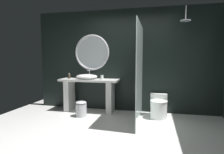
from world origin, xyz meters
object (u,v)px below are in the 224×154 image
tumbler_cup (102,77)px  round_wall_mirror (92,53)px  rain_shower_head (185,19)px  waste_bin (81,109)px  vessel_sink (87,77)px  soap_dispenser (69,76)px  toilet (159,107)px

tumbler_cup → round_wall_mirror: round_wall_mirror is taller
rain_shower_head → waste_bin: rain_shower_head is taller
vessel_sink → round_wall_mirror: 0.66m
soap_dispenser → rain_shower_head: (2.82, -0.07, 1.31)m
toilet → waste_bin: (-1.78, -0.34, -0.06)m
round_wall_mirror → rain_shower_head: rain_shower_head is taller
vessel_sink → waste_bin: 0.86m
vessel_sink → toilet: (1.81, -0.14, -0.65)m
round_wall_mirror → soap_dispenser: bearing=-159.2°
round_wall_mirror → rain_shower_head: 2.38m
tumbler_cup → toilet: tumbler_cup is taller
rain_shower_head → toilet: rain_shower_head is taller
soap_dispenser → round_wall_mirror: (0.56, 0.21, 0.62)m
rain_shower_head → waste_bin: size_ratio=0.89×
vessel_sink → soap_dispenser: 0.49m
vessel_sink → round_wall_mirror: bearing=71.0°
round_wall_mirror → rain_shower_head: (2.26, -0.28, 0.69)m
round_wall_mirror → toilet: round_wall_mirror is taller
soap_dispenser → toilet: bearing=-3.5°
round_wall_mirror → toilet: (1.73, -0.35, -1.27)m
round_wall_mirror → rain_shower_head: bearing=-7.1°
waste_bin → toilet: bearing=10.8°
tumbler_cup → soap_dispenser: 0.90m
round_wall_mirror → toilet: 2.18m
tumbler_cup → rain_shower_head: 2.33m
toilet → soap_dispenser: bearing=176.5°
waste_bin → tumbler_cup: bearing=50.6°
vessel_sink → toilet: 1.93m
tumbler_cup → toilet: (1.39, -0.12, -0.64)m
vessel_sink → rain_shower_head: (2.33, -0.07, 1.31)m
tumbler_cup → soap_dispenser: size_ratio=0.78×
vessel_sink → tumbler_cup: bearing=-2.6°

